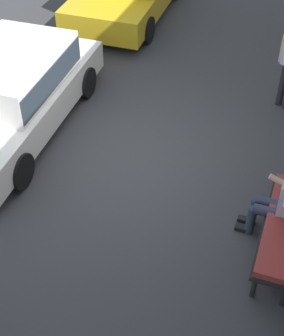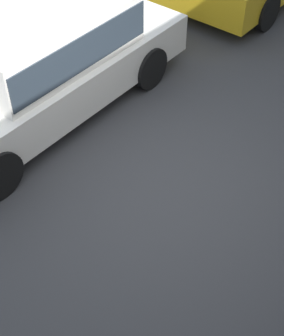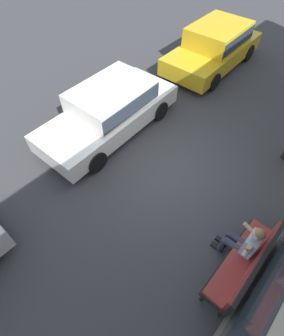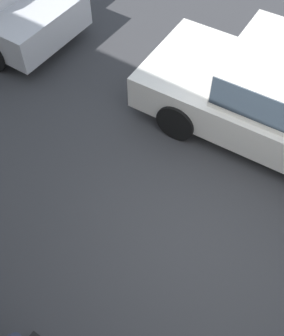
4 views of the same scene
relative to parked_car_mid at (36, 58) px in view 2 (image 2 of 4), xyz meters
The scene contains 2 objects.
ground_plane 2.26m from the parked_car_mid, 84.52° to the left, with size 60.00×60.00×0.00m, color #38383A.
parked_car_mid is the anchor object (origin of this frame).
Camera 2 is at (3.17, 2.60, 4.31)m, focal length 55.00 mm.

